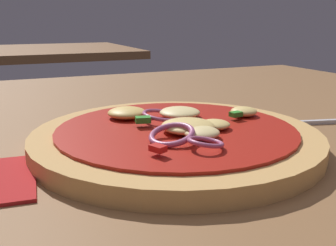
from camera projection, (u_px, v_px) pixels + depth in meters
dining_table at (153, 156)px, 0.42m from camera, size 1.19×1.04×0.03m
pizza at (176, 136)px, 0.40m from camera, size 0.29×0.29×0.03m
fork at (317, 122)px, 0.48m from camera, size 0.18×0.06×0.01m
background_table at (57, 52)px, 1.76m from camera, size 0.64×0.66×0.03m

